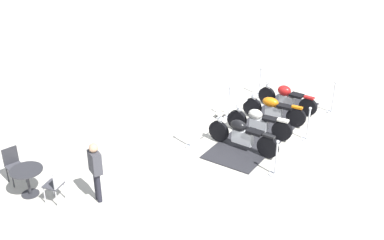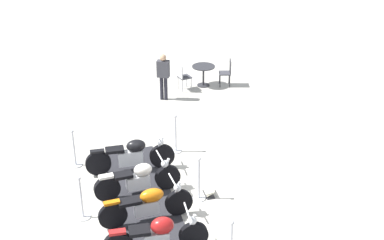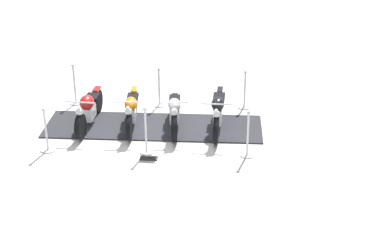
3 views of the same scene
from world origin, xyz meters
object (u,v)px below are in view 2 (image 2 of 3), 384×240
at_px(motorcycle_black, 132,155).
at_px(stanchion_right_mid, 199,185).
at_px(stanchion_right_rear, 176,139).
at_px(motorcycle_copper, 148,204).
at_px(bystander_person, 163,73).
at_px(cafe_chair_near_table, 227,71).
at_px(info_placard, 209,193).
at_px(motorcycle_maroon, 158,234).
at_px(cafe_table, 203,71).
at_px(stanchion_left_mid, 82,205).
at_px(motorcycle_cream, 139,179).
at_px(cafe_chair_across_table, 183,76).
at_px(stanchion_left_rear, 75,155).

distance_m(motorcycle_black, stanchion_right_mid, 2.09).
bearing_deg(motorcycle_black, stanchion_right_rear, 29.84).
bearing_deg(motorcycle_copper, bystander_person, 70.67).
relative_size(motorcycle_black, stanchion_right_rear, 1.80).
bearing_deg(cafe_chair_near_table, bystander_person, 27.74).
xyz_separation_m(motorcycle_black, info_placard, (2.17, -0.41, -0.44)).
height_order(stanchion_right_mid, bystander_person, bystander_person).
xyz_separation_m(motorcycle_maroon, info_placard, (0.41, 2.30, -0.42)).
bearing_deg(bystander_person, cafe_table, 141.33).
bearing_deg(stanchion_right_rear, stanchion_left_mid, -106.76).
height_order(stanchion_right_mid, cafe_table, stanchion_right_mid).
distance_m(motorcycle_cream, bystander_person, 5.52).
bearing_deg(info_placard, stanchion_right_mid, -72.65).
bearing_deg(cafe_chair_near_table, info_placard, 82.08).
bearing_deg(bystander_person, stanchion_left_mid, -3.25).
height_order(cafe_chair_near_table, bystander_person, bystander_person).
height_order(stanchion_right_mid, cafe_chair_across_table, stanchion_right_mid).
xyz_separation_m(motorcycle_cream, stanchion_right_mid, (1.41, 0.27, -0.07)).
height_order(stanchion_right_mid, cafe_chair_near_table, stanchion_right_mid).
relative_size(motorcycle_black, stanchion_left_rear, 1.92).
bearing_deg(cafe_chair_near_table, stanchion_right_mid, 80.26).
height_order(stanchion_right_rear, info_placard, stanchion_right_rear).
height_order(cafe_chair_near_table, cafe_chair_across_table, cafe_chair_near_table).
distance_m(cafe_table, bystander_person, 1.82).
relative_size(stanchion_left_rear, cafe_chair_near_table, 1.11).
bearing_deg(stanchion_left_rear, stanchion_left_mid, -56.99).
distance_m(info_placard, cafe_chair_near_table, 6.76).
distance_m(motorcycle_copper, stanchion_left_mid, 1.51).
bearing_deg(motorcycle_maroon, motorcycle_black, 93.45).
bearing_deg(cafe_chair_across_table, motorcycle_copper, -123.45).
relative_size(motorcycle_copper, cafe_chair_near_table, 1.87).
relative_size(stanchion_right_rear, info_placard, 2.51).
height_order(motorcycle_cream, stanchion_left_rear, stanchion_left_rear).
xyz_separation_m(stanchion_left_mid, cafe_table, (0.43, 8.06, 0.21)).
relative_size(motorcycle_cream, cafe_chair_across_table, 1.88).
xyz_separation_m(motorcycle_cream, cafe_chair_across_table, (-1.01, 6.26, 0.09)).
height_order(motorcycle_black, cafe_chair_across_table, motorcycle_black).
height_order(stanchion_left_rear, info_placard, stanchion_left_rear).
distance_m(motorcycle_maroon, motorcycle_cream, 2.16).
bearing_deg(info_placard, cafe_chair_across_table, 171.33).
xyz_separation_m(motorcycle_copper, stanchion_right_mid, (0.82, 1.17, -0.10)).
bearing_deg(info_placard, motorcycle_black, -133.75).
relative_size(motorcycle_black, cafe_chair_near_table, 2.13).
bearing_deg(stanchion_left_rear, motorcycle_copper, -30.77).
bearing_deg(motorcycle_copper, motorcycle_maroon, -93.58).
bearing_deg(stanchion_left_mid, cafe_table, 86.92).
height_order(motorcycle_cream, cafe_chair_near_table, motorcycle_cream).
xyz_separation_m(stanchion_left_mid, stanchion_right_rear, (1.03, 3.42, 0.04)).
xyz_separation_m(stanchion_right_mid, bystander_person, (-2.77, 5.05, 0.57)).
relative_size(motorcycle_maroon, motorcycle_copper, 1.09).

